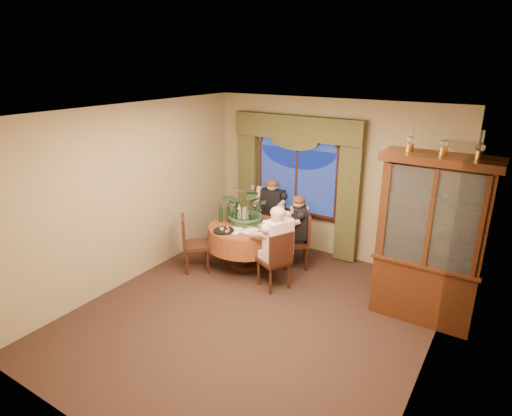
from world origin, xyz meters
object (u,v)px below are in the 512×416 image
Objects in this scene: oil_lamp_right at (481,145)px; chair_right at (274,259)px; china_cabinet at (430,241)px; wine_bottle_3 at (221,212)px; olive_bowl at (249,225)px; oil_lamp_left at (411,138)px; wine_bottle_0 at (237,210)px; centerpiece_plant at (248,189)px; wine_bottle_2 at (239,213)px; wine_bottle_5 at (234,215)px; chair_front_left at (196,244)px; chair_back_right at (296,241)px; person_pink at (278,249)px; wine_bottle_1 at (228,211)px; oil_lamp_center at (444,141)px; stoneware_vase at (245,215)px; chair_back at (269,224)px; dining_table at (246,246)px; person_scarf at (299,231)px; person_back at (272,214)px; wine_bottle_4 at (228,213)px.

chair_right is at bearing -171.58° from oil_lamp_right.
wine_bottle_3 is at bearing -178.69° from china_cabinet.
olive_bowl is (-3.23, -0.02, -1.69)m from oil_lamp_right.
chair_right is at bearing -27.66° from olive_bowl.
wine_bottle_0 is (-2.81, 0.16, -1.55)m from oil_lamp_left.
centerpiece_plant is at bearing 83.34° from chair_right.
wine_bottle_5 is (-0.01, -0.13, 0.00)m from wine_bottle_2.
chair_back_right is at bearing 84.20° from chair_front_left.
person_pink is (-2.07, -0.38, -0.47)m from china_cabinet.
chair_right is at bearing 151.54° from chair_back_right.
person_pink reaches higher than wine_bottle_3.
chair_front_left is (-3.14, -0.57, -1.99)m from oil_lamp_left.
oil_lamp_left is 3.22m from wine_bottle_0.
wine_bottle_2 reaches higher than olive_bowl.
wine_bottle_1 is at bearing 178.99° from oil_lamp_right.
oil_lamp_center reaches higher than stoneware_vase.
chair_back is 6.48× the size of olive_bowl.
dining_table is 3.27m from oil_lamp_left.
oil_lamp_center reaches higher than china_cabinet.
person_scarf is at bearing 30.38° from person_pink.
centerpiece_plant reaches higher than chair_right.
person_back is 9.19× the size of olive_bowl.
chair_right is 0.88m from person_scarf.
chair_back is at bearing 99.06° from olive_bowl.
dining_table is at bearing -9.02° from wine_bottle_1.
oil_lamp_center is 3.61m from wine_bottle_4.
person_back is 4.12× the size of wine_bottle_2.
wine_bottle_3 is at bearing -153.50° from wine_bottle_2.
chair_right is at bearing -18.04° from wine_bottle_4.
wine_bottle_3 is (-0.41, -0.96, 0.44)m from chair_back.
dining_table is 3.92m from oil_lamp_right.
china_cabinet is at bearing 1.31° from wine_bottle_3.
person_back reaches higher than wine_bottle_1.
wine_bottle_0 is 0.25m from wine_bottle_5.
oil_lamp_center is at bearing 0.00° from dining_table.
person_back is (-2.93, 0.90, -1.79)m from oil_lamp_center.
stoneware_vase is 0.47m from centerpiece_plant.
oil_lamp_left is 3.37m from chair_back.
chair_front_left is at bearing 124.16° from chair_right.
wine_bottle_0 is at bearing 176.71° from oil_lamp_left.
china_cabinet is 3.10m from person_back.
oil_lamp_right reaches higher than person_pink.
wine_bottle_4 is (-3.27, -0.01, -1.55)m from oil_lamp_center.
wine_bottle_2 reaches higher than chair_right.
oil_lamp_right is 4.03m from wine_bottle_1.
oil_lamp_center reaches higher than person_pink.
centerpiece_plant is at bearing 29.83° from wine_bottle_4.
person_back reaches higher than olive_bowl.
chair_back_right is 1.69m from chair_front_left.
oil_lamp_right is 3.56m from centerpiece_plant.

